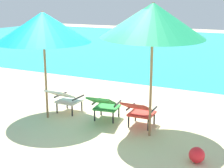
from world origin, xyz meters
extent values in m
plane|color=beige|center=(0.00, 4.00, 0.00)|extent=(40.00, 40.00, 0.00)
cube|color=#28B2B7|center=(0.00, 12.26, 0.00)|extent=(40.00, 18.00, 0.01)
cube|color=silver|center=(-1.00, 0.03, 0.28)|extent=(0.53, 0.51, 0.04)
cube|color=silver|center=(-1.00, -0.34, 0.55)|extent=(0.53, 0.52, 0.27)
cylinder|color=black|center=(-1.22, 0.24, 0.13)|extent=(0.04, 0.04, 0.26)
cylinder|color=black|center=(-0.78, 0.24, 0.13)|extent=(0.04, 0.04, 0.26)
cylinder|color=black|center=(-1.22, -0.18, 0.13)|extent=(0.04, 0.04, 0.26)
cylinder|color=black|center=(-0.78, -0.18, 0.13)|extent=(0.04, 0.04, 0.26)
cube|color=black|center=(-1.26, 0.03, 0.40)|extent=(0.04, 0.50, 0.03)
cube|color=black|center=(-0.74, 0.03, 0.40)|extent=(0.04, 0.50, 0.03)
cube|color=#338E3D|center=(0.04, 0.01, 0.28)|extent=(0.59, 0.57, 0.04)
cube|color=#338E3D|center=(0.09, -0.35, 0.55)|extent=(0.59, 0.58, 0.27)
cylinder|color=black|center=(-0.21, 0.19, 0.13)|extent=(0.04, 0.04, 0.26)
cylinder|color=black|center=(0.23, 0.25, 0.13)|extent=(0.04, 0.04, 0.26)
cylinder|color=black|center=(-0.15, -0.23, 0.13)|extent=(0.04, 0.04, 0.26)
cylinder|color=black|center=(0.29, -0.16, 0.13)|extent=(0.04, 0.04, 0.26)
cube|color=black|center=(-0.22, -0.02, 0.40)|extent=(0.10, 0.50, 0.03)
cube|color=black|center=(0.30, 0.05, 0.40)|extent=(0.10, 0.50, 0.03)
cube|color=red|center=(0.90, -0.01, 0.28)|extent=(0.54, 0.52, 0.04)
cube|color=red|center=(0.92, -0.38, 0.55)|extent=(0.54, 0.54, 0.27)
cylinder|color=black|center=(0.68, 0.19, 0.13)|extent=(0.04, 0.04, 0.26)
cylinder|color=black|center=(1.11, 0.21, 0.13)|extent=(0.04, 0.04, 0.26)
cylinder|color=black|center=(0.69, -0.23, 0.13)|extent=(0.04, 0.04, 0.26)
cylinder|color=black|center=(1.13, -0.21, 0.13)|extent=(0.04, 0.04, 0.26)
cube|color=black|center=(0.65, -0.03, 0.40)|extent=(0.05, 0.50, 0.03)
cube|color=black|center=(1.16, 0.00, 0.40)|extent=(0.05, 0.50, 0.03)
cylinder|color=olive|center=(-1.23, -0.53, 0.89)|extent=(0.05, 0.05, 1.79)
cone|color=#0A93AD|center=(-1.23, -0.53, 2.09)|extent=(2.81, 2.81, 0.66)
sphere|color=#4C3823|center=(-1.23, -0.53, 2.39)|extent=(0.07, 0.07, 0.07)
cylinder|color=olive|center=(1.25, -0.44, 1.00)|extent=(0.05, 0.05, 2.01)
cone|color=#1E9E60|center=(1.25, -0.44, 2.30)|extent=(2.78, 2.79, 0.71)
sphere|color=#4C3823|center=(1.25, -0.44, 2.59)|extent=(0.07, 0.07, 0.07)
sphere|color=red|center=(2.36, -1.14, 0.14)|extent=(0.27, 0.27, 0.27)
camera|label=1|loc=(3.38, -6.32, 2.69)|focal=53.00mm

